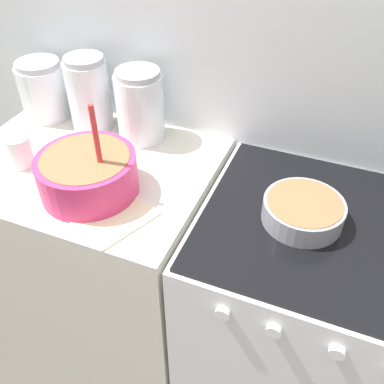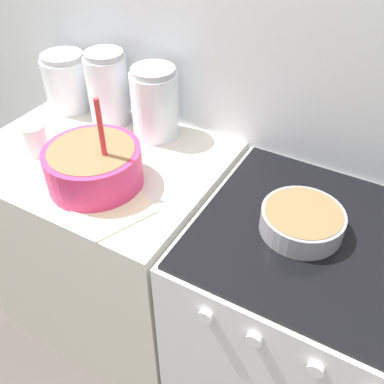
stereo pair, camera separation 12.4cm
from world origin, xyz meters
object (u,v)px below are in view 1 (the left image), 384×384
at_px(storage_jar_left, 44,93).
at_px(storage_jar_right, 140,110).
at_px(stove, 305,317).
at_px(tin_can, 20,152).
at_px(storage_jar_middle, 90,98).
at_px(baking_pan, 303,211).
at_px(mixing_bowl, 88,172).

xyz_separation_m(storage_jar_left, storage_jar_right, (0.41, 0.00, 0.01)).
xyz_separation_m(stove, tin_can, (-1.00, -0.09, 0.50)).
distance_m(storage_jar_middle, storage_jar_right, 0.21).
relative_size(baking_pan, storage_jar_right, 0.90).
bearing_deg(storage_jar_left, stove, -10.99).
xyz_separation_m(baking_pan, storage_jar_middle, (-0.83, 0.22, 0.08)).
relative_size(mixing_bowl, storage_jar_right, 1.21).
distance_m(baking_pan, storage_jar_right, 0.67).
xyz_separation_m(storage_jar_middle, tin_can, (-0.08, -0.31, -0.06)).
distance_m(storage_jar_left, storage_jar_right, 0.41).
xyz_separation_m(storage_jar_left, storage_jar_middle, (0.21, 0.00, 0.02)).
bearing_deg(baking_pan, storage_jar_left, 167.82).
bearing_deg(tin_can, storage_jar_right, 46.68).
bearing_deg(mixing_bowl, baking_pan, 10.32).
bearing_deg(storage_jar_middle, stove, -13.38).
relative_size(storage_jar_left, tin_can, 2.05).
bearing_deg(stove, mixing_bowl, -170.44).
distance_m(stove, storage_jar_left, 1.26).
xyz_separation_m(storage_jar_middle, storage_jar_right, (0.21, 0.00, -0.01)).
relative_size(stove, tin_can, 8.27).
distance_m(mixing_bowl, storage_jar_middle, 0.40).
xyz_separation_m(mixing_bowl, storage_jar_middle, (-0.20, 0.34, 0.04)).
xyz_separation_m(baking_pan, storage_jar_right, (-0.62, 0.22, 0.07)).
bearing_deg(storage_jar_middle, baking_pan, -15.08).
distance_m(mixing_bowl, tin_can, 0.28).
bearing_deg(storage_jar_right, baking_pan, -19.71).
bearing_deg(storage_jar_middle, mixing_bowl, -59.38).
bearing_deg(storage_jar_left, storage_jar_right, 0.00).
bearing_deg(mixing_bowl, tin_can, 173.42).
relative_size(stove, baking_pan, 3.88).
height_order(mixing_bowl, baking_pan, mixing_bowl).
height_order(storage_jar_middle, storage_jar_right, storage_jar_middle).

